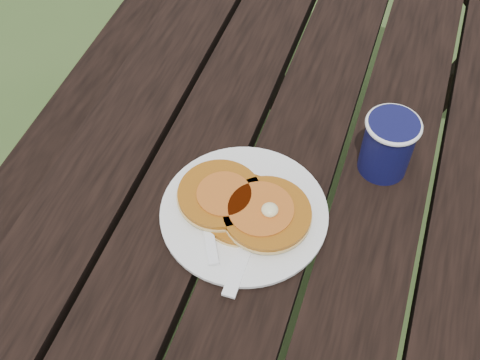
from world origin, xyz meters
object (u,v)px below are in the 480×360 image
(pancake_stack, at_px, (244,206))
(coffee_cup, at_px, (388,143))
(plate, at_px, (244,213))
(picnic_table, at_px, (298,221))

(pancake_stack, relative_size, coffee_cup, 1.98)
(coffee_cup, bearing_deg, pancake_stack, -138.35)
(plate, height_order, coffee_cup, coffee_cup)
(pancake_stack, bearing_deg, coffee_cup, 41.65)
(picnic_table, height_order, plate, plate)
(picnic_table, xyz_separation_m, plate, (-0.04, -0.27, 0.39))
(picnic_table, distance_m, plate, 0.47)
(plate, bearing_deg, picnic_table, 80.84)
(plate, distance_m, coffee_cup, 0.25)
(plate, xyz_separation_m, coffee_cup, (0.18, 0.16, 0.06))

